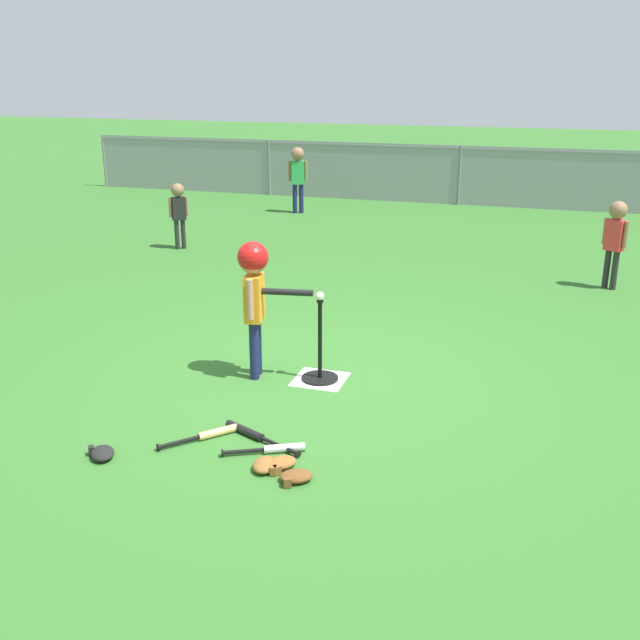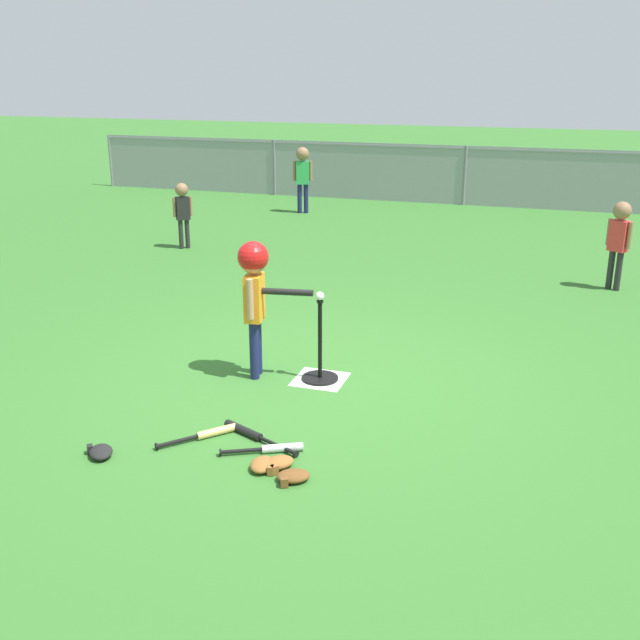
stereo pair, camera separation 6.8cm
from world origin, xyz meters
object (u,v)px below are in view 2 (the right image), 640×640
at_px(fielder_deep_left, 183,207).
at_px(spare_bat_black, 250,433).
at_px(baseball_on_tee, 320,296).
at_px(glove_by_plate, 293,476).
at_px(glove_near_bats, 278,463).
at_px(batting_tee, 320,367).
at_px(spare_bat_wood, 208,434).
at_px(fielder_near_left, 303,171).
at_px(spare_bat_silver, 274,448).
at_px(glove_tossed_aside, 263,465).
at_px(fielder_deep_center, 619,234).
at_px(batter_child, 255,282).
at_px(glove_outfield_drop, 100,452).

distance_m(fielder_deep_left, spare_bat_black, 6.29).
xyz_separation_m(baseball_on_tee, glove_by_plate, (0.36, -1.66, -0.73)).
distance_m(fielder_deep_left, glove_near_bats, 6.78).
bearing_deg(batting_tee, spare_bat_wood, -109.29).
relative_size(fielder_near_left, glove_near_bats, 4.47).
bearing_deg(spare_bat_black, spare_bat_silver, -33.17).
bearing_deg(spare_bat_black, glove_near_bats, -44.49).
bearing_deg(fielder_deep_left, glove_near_bats, -56.83).
relative_size(fielder_near_left, glove_by_plate, 4.51).
distance_m(fielder_near_left, glove_near_bats, 9.44).
xyz_separation_m(spare_bat_silver, glove_tossed_aside, (0.02, -0.25, 0.01)).
xyz_separation_m(fielder_deep_left, spare_bat_black, (3.34, -5.30, -0.60)).
xyz_separation_m(fielder_deep_center, spare_bat_wood, (-2.99, -5.06, -0.67)).
bearing_deg(baseball_on_tee, batter_child, -170.78).
bearing_deg(fielder_deep_center, baseball_on_tee, -123.91).
bearing_deg(glove_near_bats, batting_tee, 97.48).
relative_size(fielder_deep_center, spare_bat_wood, 2.17).
bearing_deg(fielder_deep_left, glove_outfield_drop, -67.41).
distance_m(spare_bat_black, glove_tossed_aside, 0.49).
xyz_separation_m(fielder_deep_center, spare_bat_silver, (-2.45, -5.12, -0.67)).
distance_m(batting_tee, glove_tossed_aside, 1.59).
bearing_deg(fielder_deep_left, fielder_near_left, 77.38).
height_order(spare_bat_silver, glove_outfield_drop, glove_outfield_drop).
bearing_deg(glove_outfield_drop, batter_child, 73.91).
distance_m(batting_tee, fielder_deep_left, 5.43).
bearing_deg(baseball_on_tee, fielder_deep_left, 130.27).
bearing_deg(spare_bat_silver, glove_tossed_aside, -86.25).
xyz_separation_m(glove_by_plate, glove_outfield_drop, (-1.40, -0.11, 0.00)).
bearing_deg(glove_tossed_aside, glove_outfield_drop, -170.77).
xyz_separation_m(fielder_near_left, spare_bat_black, (2.60, -8.58, -0.75)).
bearing_deg(glove_outfield_drop, glove_tossed_aside, 9.23).
height_order(spare_bat_silver, glove_by_plate, glove_by_plate).
relative_size(spare_bat_silver, glove_by_plate, 2.07).
xyz_separation_m(spare_bat_black, glove_near_bats, (0.36, -0.35, 0.01)).
relative_size(baseball_on_tee, spare_bat_silver, 0.13).
relative_size(spare_bat_silver, glove_outfield_drop, 2.03).
bearing_deg(glove_tossed_aside, fielder_near_left, 107.69).
bearing_deg(baseball_on_tee, glove_outfield_drop, -120.40).
distance_m(batting_tee, fielder_deep_center, 4.60).
relative_size(glove_near_bats, glove_tossed_aside, 1.11).
relative_size(spare_bat_silver, glove_tossed_aside, 2.27).
height_order(glove_by_plate, glove_outfield_drop, same).
bearing_deg(fielder_deep_center, fielder_near_left, 145.70).
relative_size(batting_tee, spare_bat_wood, 1.46).
bearing_deg(batting_tee, glove_outfield_drop, -120.40).
relative_size(spare_bat_silver, glove_near_bats, 2.05).
xyz_separation_m(batting_tee, glove_by_plate, (0.36, -1.66, -0.08)).
bearing_deg(glove_by_plate, glove_near_bats, 139.13).
xyz_separation_m(baseball_on_tee, glove_outfield_drop, (-1.04, -1.77, -0.73)).
bearing_deg(batting_tee, glove_near_bats, -82.52).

